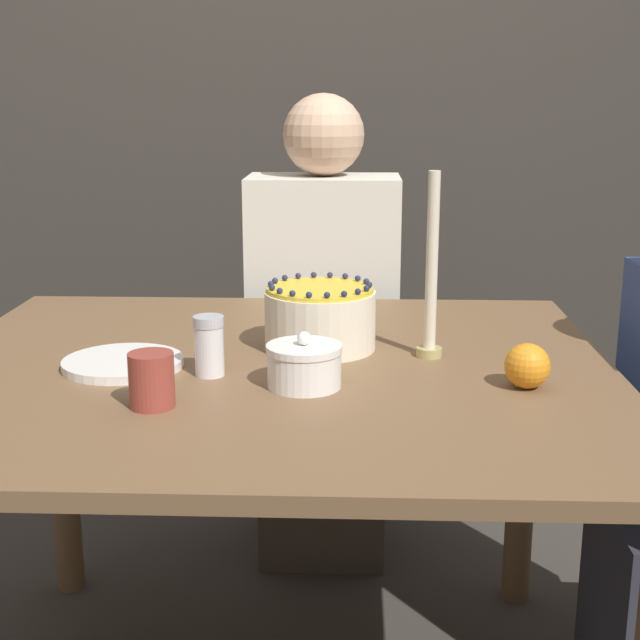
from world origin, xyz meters
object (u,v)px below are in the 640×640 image
sugar_bowl (304,365)px  candle (431,280)px  cake (320,318)px  person_man_blue_shirt (323,360)px  sugar_shaker (209,346)px

sugar_bowl → candle: 0.32m
cake → person_man_blue_shirt: person_man_blue_shirt is taller
sugar_bowl → cake: bearing=85.8°
cake → sugar_bowl: 0.24m
sugar_bowl → sugar_shaker: bearing=161.9°
sugar_bowl → candle: size_ratio=0.37×
candle → sugar_bowl: bearing=-140.3°
candle → person_man_blue_shirt: person_man_blue_shirt is taller
person_man_blue_shirt → cake: bearing=91.5°
sugar_bowl → candle: candle is taller
cake → sugar_bowl: cake is taller
candle → cake: bearing=166.8°
sugar_bowl → candle: bearing=39.7°
sugar_shaker → candle: bearing=18.4°
sugar_shaker → sugar_bowl: bearing=-18.1°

